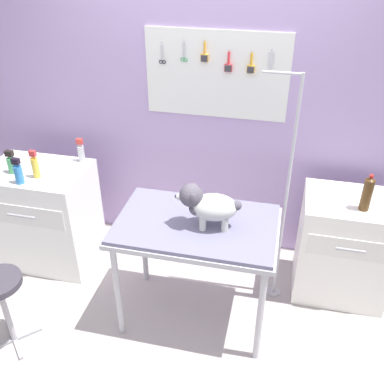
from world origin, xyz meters
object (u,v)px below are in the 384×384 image
Objects in this scene: shampoo_bottle at (81,152)px; soda_bottle at (367,194)px; grooming_table at (196,232)px; cabinet_right at (343,247)px; stool at (0,292)px; grooming_arm at (284,206)px; dog at (207,205)px; counter_left at (45,216)px.

soda_bottle is at bearing -4.47° from shampoo_bottle.
grooming_table is 5.51× the size of shampoo_bottle.
cabinet_right is 2.50m from stool.
grooming_arm is at bearing 27.07° from stool.
dog is 1.63m from counter_left.
cabinet_right is at bearing 25.29° from stool.
shampoo_bottle reaches higher than cabinet_right.
grooming_arm is at bearing -8.08° from shampoo_bottle.
dog is 1.49m from stool.
shampoo_bottle is at bearing 36.99° from counter_left.
shampoo_bottle reaches higher than grooming_table.
soda_bottle is at bearing 22.71° from stool.
grooming_table reaches higher than cabinet_right.
grooming_table is 0.26m from dog.
stool is at bearing -158.04° from dog.
cabinet_right is at bearing -1.91° from shampoo_bottle.
shampoo_bottle reaches higher than stool.
grooming_arm is at bearing 33.11° from grooming_table.
soda_bottle reaches higher than stool.
cabinet_right is at bearing 117.69° from soda_bottle.
shampoo_bottle is (-1.09, 0.60, 0.19)m from grooming_table.
counter_left is at bearing 165.01° from dog.
dog is at bearing -150.57° from cabinet_right.
counter_left reaches higher than stool.
stool is (-2.26, -1.07, 0.05)m from cabinet_right.
grooming_arm reaches higher than stool.
stool is 2.96× the size of shampoo_bottle.
cabinet_right is (2.44, 0.15, -0.02)m from counter_left.
counter_left is (-1.39, 0.37, -0.34)m from grooming_table.
stool is 1.25m from shampoo_bottle.
grooming_arm is 2.02m from stool.
soda_bottle reaches higher than cabinet_right.
grooming_arm is 3.05× the size of stool.
counter_left is 0.65m from shampoo_bottle.
counter_left is at bearing -143.01° from shampoo_bottle.
grooming_table is 1.86× the size of stool.
dog is at bearing -27.93° from shampoo_bottle.
grooming_arm is at bearing 38.57° from dog.
dog reaches higher than grooming_table.
cabinet_right is (0.49, 0.16, -0.42)m from grooming_arm.
soda_bottle is (0.05, -0.10, 0.55)m from cabinet_right.
grooming_table is at bearing 24.02° from stool.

